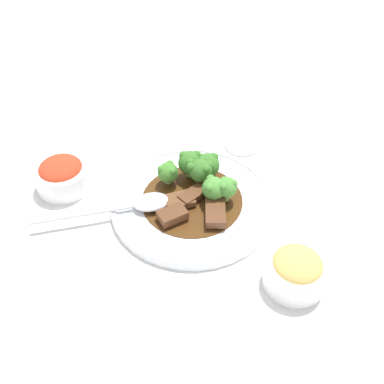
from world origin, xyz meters
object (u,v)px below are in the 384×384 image
(broccoli_floret_2, at_px, (214,188))
(sauce_dish, at_px, (242,143))
(broccoli_floret_1, at_px, (200,170))
(beef_strip_1, at_px, (196,193))
(beef_strip_0, at_px, (215,213))
(beef_strip_3, at_px, (172,215))
(side_bowl_appetizer, at_px, (296,271))
(broccoli_floret_5, at_px, (227,187))
(side_bowl_kimchi, at_px, (62,175))
(broccoli_floret_3, at_px, (207,165))
(beef_strip_2, at_px, (180,200))
(broccoli_floret_0, at_px, (190,162))
(main_plate, at_px, (192,202))
(serving_spoon, at_px, (139,204))
(broccoli_floret_4, at_px, (168,172))

(broccoli_floret_2, relative_size, sauce_dish, 0.66)
(broccoli_floret_1, relative_size, sauce_dish, 0.72)
(beef_strip_1, bearing_deg, beef_strip_0, 29.24)
(beef_strip_3, bearing_deg, side_bowl_appetizer, 54.85)
(broccoli_floret_2, bearing_deg, broccoli_floret_5, 86.84)
(broccoli_floret_5, bearing_deg, broccoli_floret_2, -93.16)
(side_bowl_kimchi, bearing_deg, sauce_dish, 106.37)
(beef_strip_0, height_order, broccoli_floret_1, broccoli_floret_1)
(broccoli_floret_2, bearing_deg, broccoli_floret_3, -175.22)
(beef_strip_1, height_order, beef_strip_2, beef_strip_1)
(beef_strip_1, relative_size, broccoli_floret_0, 1.34)
(beef_strip_3, bearing_deg, beef_strip_1, 140.01)
(broccoli_floret_3, relative_size, side_bowl_kimchi, 0.47)
(broccoli_floret_5, distance_m, side_bowl_appetizer, 0.19)
(beef_strip_2, bearing_deg, side_bowl_kimchi, -108.99)
(main_plate, bearing_deg, broccoli_floret_3, 151.50)
(serving_spoon, relative_size, side_bowl_kimchi, 2.40)
(beef_strip_1, relative_size, beef_strip_2, 1.20)
(beef_strip_2, distance_m, broccoli_floret_5, 0.08)
(broccoli_floret_0, relative_size, side_bowl_kimchi, 0.52)
(broccoli_floret_2, bearing_deg, beef_strip_3, -60.76)
(beef_strip_0, bearing_deg, beef_strip_1, -150.76)
(beef_strip_3, xyz_separation_m, sauce_dish, (-0.21, 0.15, -0.02))
(side_bowl_kimchi, bearing_deg, broccoli_floret_3, 88.80)
(beef_strip_3, distance_m, broccoli_floret_2, 0.08)
(serving_spoon, xyz_separation_m, sauce_dish, (-0.18, 0.20, -0.02))
(main_plate, bearing_deg, serving_spoon, -80.30)
(beef_strip_2, xyz_separation_m, broccoli_floret_0, (-0.07, 0.02, 0.03))
(side_bowl_kimchi, bearing_deg, beef_strip_3, 61.07)
(side_bowl_kimchi, bearing_deg, beef_strip_0, 68.09)
(broccoli_floret_4, bearing_deg, beef_strip_3, 3.12)
(beef_strip_3, height_order, broccoli_floret_4, broccoli_floret_4)
(broccoli_floret_0, bearing_deg, broccoli_floret_2, 28.93)
(beef_strip_2, bearing_deg, beef_strip_3, -19.99)
(main_plate, xyz_separation_m, beef_strip_0, (0.04, 0.04, 0.02))
(beef_strip_1, xyz_separation_m, side_bowl_appetizer, (0.18, 0.14, 0.00))
(main_plate, relative_size, beef_strip_1, 4.15)
(beef_strip_3, relative_size, broccoli_floret_1, 1.10)
(broccoli_floret_2, distance_m, sauce_dish, 0.19)
(broccoli_floret_1, distance_m, broccoli_floret_3, 0.02)
(beef_strip_1, bearing_deg, beef_strip_2, -63.32)
(side_bowl_kimchi, bearing_deg, broccoli_floret_4, 84.06)
(beef_strip_3, distance_m, broccoli_floret_3, 0.12)
(beef_strip_1, xyz_separation_m, beef_strip_3, (0.05, -0.04, 0.00))
(beef_strip_2, xyz_separation_m, side_bowl_appetizer, (0.16, 0.17, 0.01))
(broccoli_floret_1, relative_size, side_bowl_appetizer, 0.54)
(beef_strip_0, xyz_separation_m, broccoli_floret_5, (-0.04, 0.02, 0.02))
(broccoli_floret_0, distance_m, side_bowl_kimchi, 0.23)
(serving_spoon, xyz_separation_m, side_bowl_kimchi, (-0.08, -0.14, 0.00))
(beef_strip_2, xyz_separation_m, sauce_dish, (-0.17, 0.13, -0.02))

